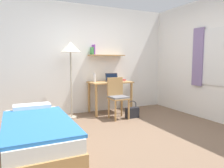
% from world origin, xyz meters
% --- Properties ---
extents(ground_plane, '(5.28, 5.28, 0.00)m').
position_xyz_m(ground_plane, '(0.00, 0.00, 0.00)').
color(ground_plane, brown).
extents(wall_back, '(4.40, 0.27, 2.60)m').
position_xyz_m(wall_back, '(0.00, 2.02, 1.30)').
color(wall_back, white).
rests_on(wall_back, ground_plane).
extents(wall_right, '(0.10, 4.40, 2.60)m').
position_xyz_m(wall_right, '(2.02, 0.01, 1.30)').
color(wall_right, white).
rests_on(wall_right, ground_plane).
extents(bed, '(0.86, 1.90, 0.54)m').
position_xyz_m(bed, '(-1.52, 0.07, 0.24)').
color(bed, '#B2844C').
rests_on(bed, ground_plane).
extents(desk, '(1.01, 0.59, 0.77)m').
position_xyz_m(desk, '(0.34, 1.70, 0.62)').
color(desk, '#B2844C').
rests_on(desk, ground_plane).
extents(desk_chair, '(0.41, 0.39, 0.90)m').
position_xyz_m(desk_chair, '(0.28, 1.18, 0.50)').
color(desk_chair, '#B2844C').
rests_on(desk_chair, ground_plane).
extents(standing_lamp, '(0.43, 0.43, 1.67)m').
position_xyz_m(standing_lamp, '(-0.63, 1.65, 1.49)').
color(standing_lamp, '#B2A893').
rests_on(standing_lamp, ground_plane).
extents(laptop, '(0.33, 0.21, 0.20)m').
position_xyz_m(laptop, '(0.41, 1.71, 0.82)').
color(laptop, '#2D2D33').
rests_on(laptop, desk).
extents(water_bottle, '(0.06, 0.06, 0.21)m').
position_xyz_m(water_bottle, '(-0.03, 1.76, 0.87)').
color(water_bottle, silver).
rests_on(water_bottle, desk).
extents(book_stack, '(0.16, 0.22, 0.05)m').
position_xyz_m(book_stack, '(0.66, 1.71, 0.79)').
color(book_stack, silver).
rests_on(book_stack, desk).
extents(handbag, '(0.30, 0.12, 0.39)m').
position_xyz_m(handbag, '(0.59, 1.05, 0.13)').
color(handbag, '#232328').
rests_on(handbag, ground_plane).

